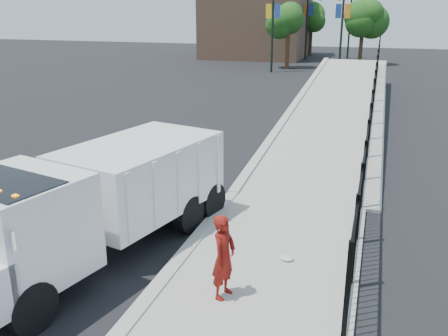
% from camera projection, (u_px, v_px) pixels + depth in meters
% --- Properties ---
extents(ground, '(120.00, 120.00, 0.00)m').
position_uv_depth(ground, '(181.00, 262.00, 10.76)').
color(ground, black).
rests_on(ground, ground).
extents(sidewalk, '(3.55, 12.00, 0.12)m').
position_uv_depth(sidewalk, '(243.00, 331.00, 8.38)').
color(sidewalk, '#9E998E').
rests_on(sidewalk, ground).
extents(curb, '(0.30, 12.00, 0.16)m').
position_uv_depth(curb, '(140.00, 310.00, 8.91)').
color(curb, '#ADAAA3').
rests_on(curb, ground).
extents(ramp, '(3.95, 24.06, 3.19)m').
position_uv_depth(ramp, '(342.00, 117.00, 24.68)').
color(ramp, '#9E998E').
rests_on(ramp, ground).
extents(iron_fence, '(0.10, 28.00, 1.80)m').
position_uv_depth(iron_fence, '(371.00, 117.00, 20.37)').
color(iron_fence, black).
rests_on(iron_fence, ground).
extents(truck, '(3.89, 7.41, 2.42)m').
position_uv_depth(truck, '(91.00, 200.00, 10.50)').
color(truck, black).
rests_on(truck, ground).
extents(worker, '(0.49, 0.65, 1.62)m').
position_uv_depth(worker, '(224.00, 257.00, 9.04)').
color(worker, maroon).
rests_on(worker, sidewalk).
extents(debris, '(0.29, 0.29, 0.07)m').
position_uv_depth(debris, '(287.00, 258.00, 10.59)').
color(debris, silver).
rests_on(debris, sidewalk).
extents(light_pole_0, '(3.77, 0.22, 8.00)m').
position_uv_depth(light_pole_0, '(277.00, 17.00, 39.55)').
color(light_pole_0, black).
rests_on(light_pole_0, ground).
extents(light_pole_1, '(3.78, 0.22, 8.00)m').
position_uv_depth(light_pole_1, '(339.00, 17.00, 39.82)').
color(light_pole_1, black).
rests_on(light_pole_1, ground).
extents(light_pole_2, '(3.78, 0.22, 8.00)m').
position_uv_depth(light_pole_2, '(310.00, 14.00, 49.03)').
color(light_pole_2, black).
rests_on(light_pole_2, ground).
extents(light_pole_3, '(3.78, 0.22, 8.00)m').
position_uv_depth(light_pole_3, '(347.00, 14.00, 50.02)').
color(light_pole_3, black).
rests_on(light_pole_3, ground).
extents(tree_0, '(2.68, 2.68, 5.34)m').
position_uv_depth(tree_0, '(288.00, 21.00, 41.89)').
color(tree_0, '#382314').
rests_on(tree_0, ground).
extents(tree_1, '(2.80, 2.80, 5.40)m').
position_uv_depth(tree_1, '(363.00, 20.00, 44.83)').
color(tree_1, '#382314').
rests_on(tree_1, ground).
extents(tree_2, '(2.77, 2.77, 5.39)m').
position_uv_depth(tree_2, '(312.00, 18.00, 53.12)').
color(tree_2, '#382314').
rests_on(tree_2, ground).
extents(building, '(10.00, 10.00, 8.00)m').
position_uv_depth(building, '(257.00, 18.00, 51.98)').
color(building, '#8C664C').
rests_on(building, ground).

